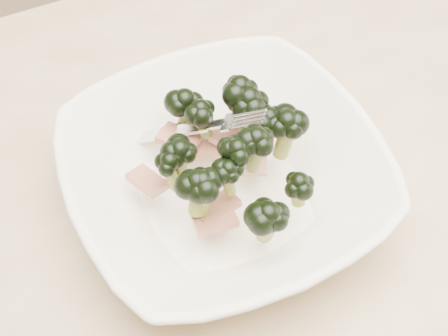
% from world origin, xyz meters
% --- Properties ---
extents(dining_table, '(1.20, 0.80, 0.75)m').
position_xyz_m(dining_table, '(0.00, 0.00, 0.65)').
color(dining_table, tan).
rests_on(dining_table, ground).
extents(broccoli_dish, '(0.29, 0.29, 0.11)m').
position_xyz_m(broccoli_dish, '(-0.12, 0.03, 0.79)').
color(broccoli_dish, white).
rests_on(broccoli_dish, dining_table).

